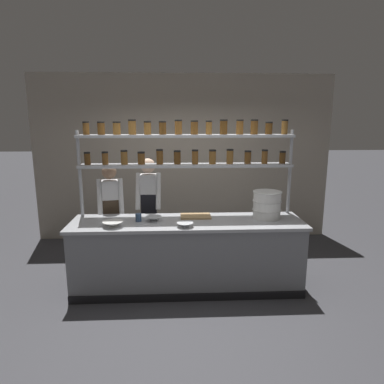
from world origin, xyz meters
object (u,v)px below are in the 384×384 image
object	(u,v)px
chef_center	(149,206)
cutting_board	(196,216)
container_stack	(267,205)
prep_bowl_center_front	(113,224)
spice_shelf_unit	(186,151)
chef_left	(111,212)
prep_bowl_center_back	(154,219)
serving_cup_front	(138,217)
prep_bowl_near_left	(185,225)

from	to	relation	value
chef_center	cutting_board	size ratio (longest dim) A/B	4.13
container_stack	prep_bowl_center_front	size ratio (longest dim) A/B	1.51
container_stack	spice_shelf_unit	bearing A→B (deg)	167.11
chef_left	prep_bowl_center_back	xyz separation A→B (m)	(0.64, -0.52, 0.05)
container_stack	prep_bowl_center_back	world-z (taller)	container_stack
container_stack	prep_bowl_center_front	distance (m)	1.99
prep_bowl_center_back	serving_cup_front	world-z (taller)	serving_cup_front
prep_bowl_center_front	container_stack	bearing A→B (deg)	8.41
chef_center	cutting_board	bearing A→B (deg)	-35.46
chef_left	cutting_board	distance (m)	1.24
chef_left	prep_bowl_center_front	world-z (taller)	chef_left
chef_left	serving_cup_front	size ratio (longest dim) A/B	15.80
cutting_board	chef_left	bearing A→B (deg)	162.51
chef_left	chef_center	distance (m)	0.55
chef_center	prep_bowl_center_front	xyz separation A→B (m)	(-0.37, -0.88, 0.00)
chef_center	cutting_board	xyz separation A→B (m)	(0.66, -0.50, -0.02)
prep_bowl_center_front	serving_cup_front	xyz separation A→B (m)	(0.29, 0.22, 0.02)
spice_shelf_unit	container_stack	world-z (taller)	spice_shelf_unit
chef_center	container_stack	bearing A→B (deg)	-18.44
chef_center	cutting_board	distance (m)	0.82
chef_center	chef_left	bearing A→B (deg)	-165.02
chef_left	prep_bowl_near_left	bearing A→B (deg)	-48.62
spice_shelf_unit	cutting_board	bearing A→B (deg)	-53.39
chef_center	serving_cup_front	world-z (taller)	chef_center
prep_bowl_center_back	spice_shelf_unit	bearing A→B (deg)	35.06
chef_center	serving_cup_front	distance (m)	0.66
cutting_board	prep_bowl_center_front	size ratio (longest dim) A/B	1.61
prep_bowl_near_left	chef_left	bearing A→B (deg)	142.29
prep_bowl_center_front	prep_bowl_center_back	distance (m)	0.53
chef_left	prep_bowl_center_front	distance (m)	0.77
cutting_board	serving_cup_front	size ratio (longest dim) A/B	4.00
container_stack	prep_bowl_near_left	distance (m)	1.15
chef_left	container_stack	world-z (taller)	chef_left
cutting_board	prep_bowl_center_back	world-z (taller)	prep_bowl_center_back
chef_center	prep_bowl_center_back	bearing A→B (deg)	-78.69
prep_bowl_near_left	prep_bowl_center_back	distance (m)	0.48
chef_left	serving_cup_front	xyz separation A→B (m)	(0.45, -0.53, 0.07)
prep_bowl_near_left	prep_bowl_center_front	world-z (taller)	prep_bowl_center_front
spice_shelf_unit	serving_cup_front	world-z (taller)	spice_shelf_unit
container_stack	prep_bowl_center_front	world-z (taller)	container_stack
chef_center	prep_bowl_center_back	distance (m)	0.66
container_stack	prep_bowl_center_back	bearing A→B (deg)	-177.51
cutting_board	prep_bowl_center_front	world-z (taller)	prep_bowl_center_front
container_stack	prep_bowl_near_left	size ratio (longest dim) A/B	1.87
chef_left	container_stack	distance (m)	2.18
prep_bowl_center_front	chef_left	bearing A→B (deg)	102.06
spice_shelf_unit	serving_cup_front	xyz separation A→B (m)	(-0.63, -0.31, -0.81)
chef_center	container_stack	size ratio (longest dim) A/B	4.39
container_stack	cutting_board	world-z (taller)	container_stack
spice_shelf_unit	chef_center	world-z (taller)	spice_shelf_unit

